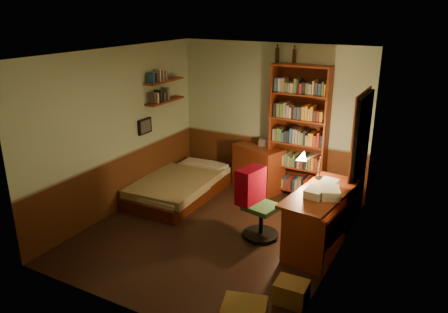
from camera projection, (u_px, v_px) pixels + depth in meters
The scene contains 23 objects.
floor at pixel (216, 231), 6.51m from camera, with size 3.50×4.00×0.02m, color black.
ceiling at pixel (215, 52), 5.65m from camera, with size 3.50×4.00×0.02m, color silver.
wall_back at pixel (271, 117), 7.75m from camera, with size 3.50×0.02×2.60m, color #9FB491.
wall_left at pixel (119, 132), 6.88m from camera, with size 0.02×4.00×2.60m, color #9FB491.
wall_right at pixel (341, 170), 5.28m from camera, with size 0.02×4.00×2.60m, color #9FB491.
wall_front at pixel (117, 202), 4.42m from camera, with size 3.50×0.02×2.60m, color #9FB491.
doorway at pixel (359, 161), 6.48m from camera, with size 0.06×0.90×2.00m, color black.
door_trim at pixel (357, 160), 6.49m from camera, with size 0.02×0.98×2.08m, color #3C1508.
bed at pixel (180, 180), 7.64m from camera, with size 1.07×2.00×0.60m, color olive.
dresser at pixel (258, 168), 7.89m from camera, with size 0.90×0.45×0.80m, color maroon.
mini_stereo at pixel (266, 142), 7.81m from camera, with size 0.22×0.17×0.12m, color #B2B2B7.
bookshelf at pixel (299, 133), 7.41m from camera, with size 0.98×0.30×2.28m, color maroon.
bottle_left at pixel (277, 55), 7.31m from camera, with size 0.06×0.06×0.24m, color black.
bottle_right at pixel (294, 56), 7.17m from camera, with size 0.06×0.06×0.23m, color black.
desk at pixel (319, 218), 6.03m from camera, with size 0.62×1.49×0.80m, color maroon.
paper_stack at pixel (330, 193), 5.72m from camera, with size 0.24×0.32×0.13m, color silver.
desk_lamp at pixel (320, 159), 6.26m from camera, with size 0.18×0.18×0.59m, color black.
office_chair at pixel (261, 206), 6.19m from camera, with size 0.49×0.43×0.97m, color #2E5A2F.
red_jacket at pixel (274, 156), 5.98m from camera, with size 0.24×0.44×0.52m, color maroon.
wall_shelf_lower at pixel (165, 101), 7.64m from camera, with size 0.20×0.90×0.03m, color maroon.
wall_shelf_upper at pixel (164, 81), 7.52m from camera, with size 0.20×0.90×0.03m, color maroon.
framed_picture at pixel (145, 126), 7.37m from camera, with size 0.04×0.32×0.26m, color black.
cardboard_box_b at pixel (291, 292), 4.92m from camera, with size 0.36×0.30×0.25m, color olive.
Camera 1 is at (2.88, -5.02, 3.19)m, focal length 35.00 mm.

